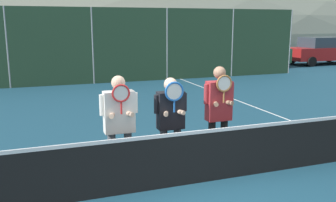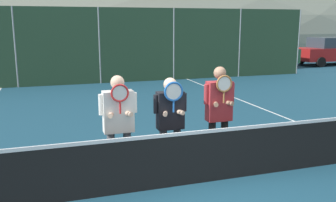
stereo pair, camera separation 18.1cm
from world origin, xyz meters
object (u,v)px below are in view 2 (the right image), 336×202
Objects in this scene: player_leftmost at (119,119)px; car_far_right at (331,51)px; car_left_of_center at (81,57)px; player_center_left at (170,117)px; car_right_of_center at (261,52)px; car_center at (178,55)px; player_center_right at (219,109)px.

player_leftmost is 20.90m from car_far_right.
car_left_of_center is at bearing 87.40° from player_leftmost.
car_far_right is (15.40, -0.07, -0.02)m from car_left_of_center.
car_right_of_center is (9.96, 13.16, -0.12)m from player_center_left.
car_center reaches higher than car_far_right.
player_leftmost is at bearing -140.04° from car_far_right.
player_leftmost is 0.96× the size of player_center_right.
player_leftmost is 0.43× the size of car_left_of_center.
player_center_left is at bearing -88.77° from car_left_of_center.
player_center_right is at bearing -106.51° from car_center.
player_center_right is at bearing -136.70° from car_far_right.
player_leftmost is 14.48m from car_center.
player_center_left is 14.10m from car_center.
player_center_right is (0.91, -0.02, 0.07)m from player_center_left.
car_far_right is at bearing 39.96° from player_leftmost.
car_left_of_center reaches higher than player_center_left.
player_center_left is 16.50m from car_right_of_center.
car_center is 1.11× the size of car_right_of_center.
car_far_right is (10.28, 0.13, -0.03)m from car_center.
player_center_right is 15.99m from car_right_of_center.
car_far_right is at bearing 2.39° from car_right_of_center.
player_center_left is at bearing 2.83° from player_leftmost.
car_far_right is at bearing 41.51° from player_center_left.
car_center is at bearing -179.29° from car_far_right.
player_leftmost is at bearing -179.07° from player_center_right.
car_center is at bearing 66.65° from player_leftmost.
car_left_of_center is at bearing 95.07° from player_center_right.
car_center is 5.12m from car_right_of_center.
player_center_right is at bearing -0.97° from player_center_left.
player_leftmost is 0.39× the size of car_center.
car_left_of_center reaches higher than car_far_right.
car_right_of_center is at bearing -1.58° from car_left_of_center.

